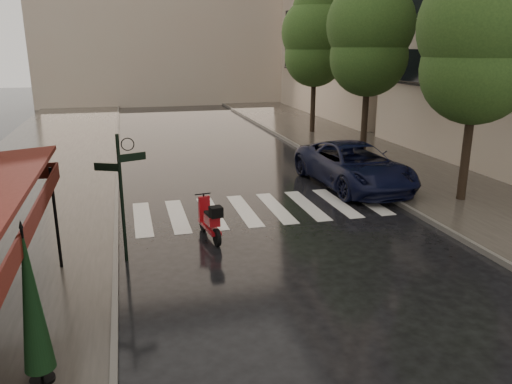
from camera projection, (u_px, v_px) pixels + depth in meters
name	position (u px, v px, depth m)	size (l,w,h in m)	color
ground	(193.00, 316.00, 9.60)	(120.00, 120.00, 0.00)	black
sidewalk_near	(37.00, 176.00, 19.62)	(6.00, 60.00, 0.12)	#38332D
sidewalk_far	(377.00, 156.00, 23.22)	(5.50, 60.00, 0.12)	#38332D
curb_near	(117.00, 171.00, 20.36)	(0.12, 60.00, 0.16)	#595651
curb_far	(321.00, 159.00, 22.53)	(0.12, 60.00, 0.16)	#595651
crosswalk	(260.00, 209.00, 15.89)	(7.85, 3.20, 0.01)	silver
signpost	(121.00, 188.00, 11.57)	(1.17, 0.29, 3.10)	black
tree_near	(480.00, 35.00, 15.08)	(3.80, 3.80, 7.99)	black
tree_mid	(370.00, 32.00, 21.48)	(3.80, 3.80, 8.34)	black
tree_far	(315.00, 37.00, 28.06)	(3.80, 3.80, 8.16)	black
scooter	(210.00, 221.00, 13.32)	(0.56, 1.68, 1.11)	black
parked_car	(354.00, 165.00, 18.27)	(2.63, 5.71, 1.59)	black
parasol_front	(31.00, 300.00, 7.18)	(0.45, 0.45, 2.53)	black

